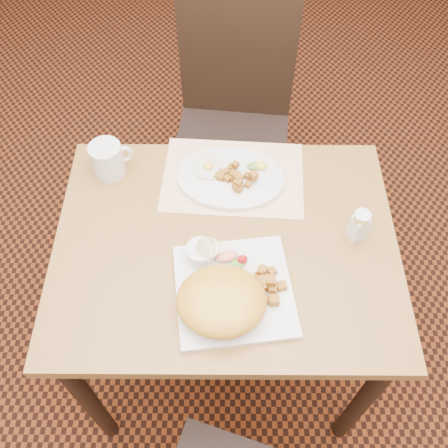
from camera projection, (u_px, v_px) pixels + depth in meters
ground at (225, 347)px, 1.92m from camera, size 8.00×8.00×0.00m
table at (226, 263)px, 1.40m from camera, size 0.90×0.70×0.75m
chair_far at (234, 116)px, 1.88m from camera, size 0.46×0.47×0.97m
placemat at (233, 177)px, 1.43m from camera, size 0.42×0.30×0.00m
plate_square at (234, 291)px, 1.22m from camera, size 0.31×0.31×0.02m
plate_oval at (230, 178)px, 1.42m from camera, size 0.33×0.26×0.02m
hollandaise_mound at (221, 301)px, 1.15m from camera, size 0.21×0.19×0.08m
ramekin at (202, 252)px, 1.24m from camera, size 0.08×0.07×0.04m
garnish_sq at (233, 259)px, 1.25m from camera, size 0.09×0.06×0.03m
fried_egg at (209, 167)px, 1.42m from camera, size 0.10×0.10×0.02m
garnish_ov at (258, 166)px, 1.42m from camera, size 0.06×0.04×0.02m
salt_shaker at (359, 225)px, 1.27m from camera, size 0.06×0.06×0.10m
coffee_mug at (108, 159)px, 1.40m from camera, size 0.12×0.09×0.10m
home_fries_sq at (267, 284)px, 1.20m from camera, size 0.08×0.10×0.04m
home_fries_ov at (237, 177)px, 1.39m from camera, size 0.13×0.10×0.04m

